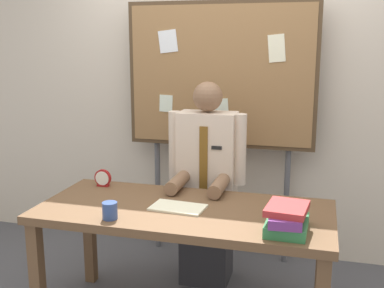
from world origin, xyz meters
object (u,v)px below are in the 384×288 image
desk (184,222)px  desk_clock (103,179)px  person (207,191)px  book_stack (286,219)px  bulletin_board (220,79)px  coffee_mug (110,211)px  open_notebook (178,207)px

desk → desk_clock: (-0.65, 0.26, 0.14)m
desk → person: size_ratio=1.19×
book_stack → person: bearing=128.3°
bulletin_board → book_stack: (0.61, -1.18, -0.62)m
book_stack → coffee_mug: (-0.95, -0.08, -0.02)m
desk_clock → coffee_mug: size_ratio=1.22×
book_stack → desk_clock: 1.34m
bulletin_board → desk_clock: bearing=-132.3°
person → desk_clock: person is taller
person → book_stack: (0.61, -0.77, 0.14)m
book_stack → desk_clock: (-1.26, 0.46, -0.01)m
bulletin_board → open_notebook: 1.21m
desk → coffee_mug: bearing=-140.9°
open_notebook → desk_clock: size_ratio=2.69×
bulletin_board → person: bearing=-90.0°
person → open_notebook: (-0.03, -0.59, 0.08)m
person → book_stack: 0.99m
open_notebook → coffee_mug: 0.41m
coffee_mug → desk_clock: bearing=119.4°
book_stack → open_notebook: (-0.64, 0.18, -0.06)m
bulletin_board → coffee_mug: size_ratio=21.05×
person → open_notebook: size_ratio=4.62×
open_notebook → desk_clock: (-0.62, 0.28, 0.05)m
person → desk_clock: (-0.65, -0.30, 0.13)m
desk_clock → desk: bearing=-22.0°
book_stack → coffee_mug: 0.96m
person → open_notebook: person is taller
bulletin_board → open_notebook: size_ratio=6.41×
person → coffee_mug: person is taller
desk_clock → coffee_mug: bearing=-60.6°
desk → book_stack: size_ratio=5.40×
desk → book_stack: bearing=-18.2°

